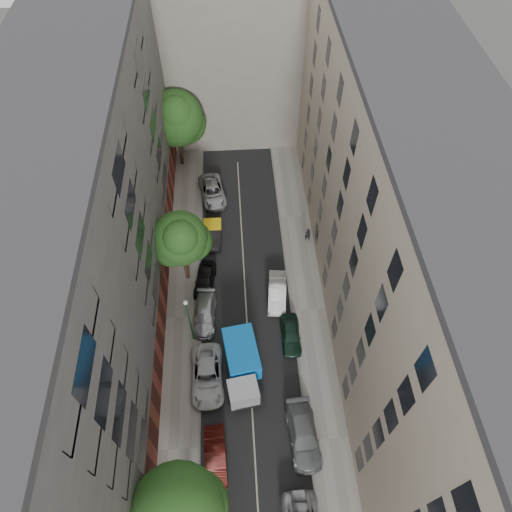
{
  "coord_description": "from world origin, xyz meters",
  "views": [
    {
      "loc": [
        -0.45,
        -20.13,
        35.01
      ],
      "look_at": [
        0.96,
        1.78,
        6.0
      ],
      "focal_mm": 32.0,
      "sensor_mm": 36.0,
      "label": 1
    }
  ],
  "objects": [
    {
      "name": "car_left_4",
      "position": [
        -3.6,
        3.4,
        0.7
      ],
      "size": [
        2.3,
        4.35,
        1.41
      ],
      "primitive_type": "imported",
      "rotation": [
        0.0,
        0.0,
        -0.16
      ],
      "color": "black",
      "rests_on": "ground"
    },
    {
      "name": "ground",
      "position": [
        0.0,
        0.0,
        0.0
      ],
      "size": [
        120.0,
        120.0,
        0.0
      ],
      "primitive_type": "plane",
      "color": "#4C4C49",
      "rests_on": "ground"
    },
    {
      "name": "car_right_3",
      "position": [
        2.83,
        1.6,
        0.73
      ],
      "size": [
        2.01,
        4.58,
        1.46
      ],
      "primitive_type": "imported",
      "rotation": [
        0.0,
        0.0,
        -0.1
      ],
      "color": "silver",
      "rests_on": "ground"
    },
    {
      "name": "tarp_truck",
      "position": [
        -0.6,
        -5.44,
        1.52
      ],
      "size": [
        3.18,
        6.27,
        2.76
      ],
      "rotation": [
        0.0,
        0.0,
        0.15
      ],
      "color": "black",
      "rests_on": "ground"
    },
    {
      "name": "pedestrian",
      "position": [
        6.4,
        7.9,
        0.95
      ],
      "size": [
        0.59,
        0.39,
        1.6
      ],
      "primitive_type": "imported",
      "rotation": [
        0.0,
        0.0,
        3.13
      ],
      "color": "black",
      "rests_on": "sidewalk_right"
    },
    {
      "name": "car_left_6",
      "position": [
        -2.83,
        14.6,
        0.73
      ],
      "size": [
        3.27,
        5.57,
        1.45
      ],
      "primitive_type": "imported",
      "rotation": [
        0.0,
        0.0,
        0.17
      ],
      "color": "#B6B5BA",
      "rests_on": "ground"
    },
    {
      "name": "sidewalk_right",
      "position": [
        5.5,
        0.0,
        0.07
      ],
      "size": [
        3.0,
        44.0,
        0.15
      ],
      "primitive_type": "cube",
      "color": "gray",
      "rests_on": "ground"
    },
    {
      "name": "sidewalk_left",
      "position": [
        -5.5,
        0.0,
        0.07
      ],
      "size": [
        3.0,
        44.0,
        0.15
      ],
      "primitive_type": "cube",
      "color": "gray",
      "rests_on": "ground"
    },
    {
      "name": "car_right_2",
      "position": [
        3.6,
        -2.6,
        0.67
      ],
      "size": [
        1.63,
        3.94,
        1.33
      ],
      "primitive_type": "imported",
      "rotation": [
        0.0,
        0.0,
        -0.01
      ],
      "color": "#152F21",
      "rests_on": "ground"
    },
    {
      "name": "car_right_1",
      "position": [
        3.6,
        -10.8,
        0.75
      ],
      "size": [
        2.43,
        5.3,
        1.5
      ],
      "primitive_type": "imported",
      "rotation": [
        0.0,
        0.0,
        0.06
      ],
      "color": "slate",
      "rests_on": "ground"
    },
    {
      "name": "car_left_5",
      "position": [
        -2.8,
        9.0,
        0.73
      ],
      "size": [
        1.59,
        4.45,
        1.46
      ],
      "primitive_type": "imported",
      "rotation": [
        0.0,
        0.0,
        -0.01
      ],
      "color": "black",
      "rests_on": "ground"
    },
    {
      "name": "lamp_post",
      "position": [
        -4.55,
        -2.18,
        3.86
      ],
      "size": [
        0.36,
        0.36,
        5.97
      ],
      "color": "#18572B",
      "rests_on": "sidewalk_left"
    },
    {
      "name": "building_endcap",
      "position": [
        0.0,
        28.0,
        9.0
      ],
      "size": [
        18.0,
        12.0,
        18.0
      ],
      "primitive_type": "cube",
      "color": "gray",
      "rests_on": "ground"
    },
    {
      "name": "car_left_2",
      "position": [
        -3.38,
        -5.8,
        0.75
      ],
      "size": [
        2.65,
        5.5,
        1.51
      ],
      "primitive_type": "imported",
      "rotation": [
        0.0,
        0.0,
        0.03
      ],
      "color": "silver",
      "rests_on": "ground"
    },
    {
      "name": "building_right",
      "position": [
        11.0,
        0.0,
        10.0
      ],
      "size": [
        8.0,
        44.0,
        20.0
      ],
      "primitive_type": "cube",
      "color": "#B4A58C",
      "rests_on": "ground"
    },
    {
      "name": "tree_mid",
      "position": [
        -5.13,
        4.07,
        5.64
      ],
      "size": [
        4.99,
        4.68,
        8.19
      ],
      "color": "#382619",
      "rests_on": "sidewalk_left"
    },
    {
      "name": "tree_far",
      "position": [
        -6.12,
        19.79,
        6.06
      ],
      "size": [
        6.01,
        5.84,
        9.07
      ],
      "color": "#382619",
      "rests_on": "sidewalk_left"
    },
    {
      "name": "car_left_1",
      "position": [
        -2.8,
        -11.78,
        0.7
      ],
      "size": [
        1.68,
        4.33,
        1.4
      ],
      "primitive_type": "imported",
      "rotation": [
        0.0,
        0.0,
        0.05
      ],
      "color": "#48120E",
      "rests_on": "ground"
    },
    {
      "name": "building_left",
      "position": [
        -11.0,
        0.0,
        10.0
      ],
      "size": [
        8.0,
        44.0,
        20.0
      ],
      "primitive_type": "cube",
      "color": "#4F4C4A",
      "rests_on": "ground"
    },
    {
      "name": "car_left_3",
      "position": [
        -3.6,
        -0.2,
        0.67
      ],
      "size": [
        2.21,
        4.74,
        1.34
      ],
      "primitive_type": "imported",
      "rotation": [
        0.0,
        0.0,
        -0.07
      ],
      "color": "#BBBBC0",
      "rests_on": "ground"
    },
    {
      "name": "road_surface",
      "position": [
        0.0,
        0.0,
        0.01
      ],
      "size": [
        8.0,
        44.0,
        0.02
      ],
      "primitive_type": "cube",
      "color": "black",
      "rests_on": "ground"
    }
  ]
}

